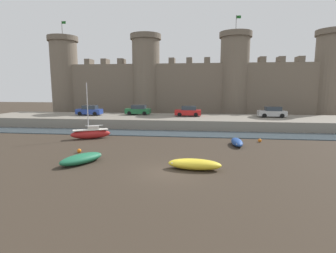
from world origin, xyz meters
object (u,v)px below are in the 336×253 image
at_px(rowboat_midflat_right, 237,142).
at_px(car_quay_east, 272,112).
at_px(mooring_buoy_off_centre, 260,140).
at_px(car_quay_west, 188,111).
at_px(car_quay_centre_east, 90,110).
at_px(rowboat_foreground_centre, 82,159).
at_px(mooring_buoy_near_channel, 79,151).
at_px(sailboat_foreground_right, 91,133).
at_px(car_quay_centre_west, 138,110).
at_px(rowboat_near_channel_right, 194,164).

height_order(rowboat_midflat_right, car_quay_east, car_quay_east).
bearing_deg(mooring_buoy_off_centre, car_quay_west, 125.10).
xyz_separation_m(mooring_buoy_off_centre, car_quay_east, (4.33, 12.16, 2.02)).
bearing_deg(car_quay_centre_east, mooring_buoy_off_centre, -25.18).
bearing_deg(rowboat_foreground_centre, rowboat_midflat_right, 31.68).
relative_size(mooring_buoy_near_channel, car_quay_centre_east, 0.09).
relative_size(rowboat_midflat_right, mooring_buoy_off_centre, 8.51).
height_order(sailboat_foreground_right, mooring_buoy_off_centre, sailboat_foreground_right).
bearing_deg(sailboat_foreground_right, car_quay_centre_west, 79.84).
height_order(rowboat_near_channel_right, sailboat_foreground_right, sailboat_foreground_right).
relative_size(mooring_buoy_off_centre, car_quay_east, 0.09).
bearing_deg(sailboat_foreground_right, car_quay_east, 27.95).
bearing_deg(rowboat_foreground_centre, car_quay_east, 47.88).
height_order(sailboat_foreground_right, car_quay_west, sailboat_foreground_right).
distance_m(rowboat_near_channel_right, mooring_buoy_off_centre, 12.66).
bearing_deg(car_quay_centre_east, sailboat_foreground_right, -66.06).
distance_m(rowboat_near_channel_right, car_quay_east, 25.45).
bearing_deg(car_quay_east, rowboat_near_channel_right, -116.33).
bearing_deg(sailboat_foreground_right, car_quay_centre_east, 113.94).
bearing_deg(rowboat_midflat_right, car_quay_centre_east, 148.04).
xyz_separation_m(rowboat_foreground_centre, car_quay_east, (20.20, 22.33, 1.81)).
relative_size(rowboat_midflat_right, car_quay_west, 0.81).
distance_m(rowboat_midflat_right, mooring_buoy_near_channel, 15.66).
bearing_deg(mooring_buoy_near_channel, car_quay_centre_east, 110.68).
relative_size(mooring_buoy_off_centre, car_quay_centre_west, 0.09).
xyz_separation_m(car_quay_west, car_quay_centre_east, (-16.14, -0.49, 0.00)).
relative_size(rowboat_near_channel_right, car_quay_centre_east, 0.98).
bearing_deg(rowboat_near_channel_right, mooring_buoy_near_channel, 161.08).
height_order(rowboat_near_channel_right, mooring_buoy_off_centre, rowboat_near_channel_right).
xyz_separation_m(mooring_buoy_near_channel, car_quay_west, (9.15, 18.99, 2.03)).
height_order(mooring_buoy_near_channel, car_quay_centre_west, car_quay_centre_west).
height_order(mooring_buoy_off_centre, mooring_buoy_near_channel, mooring_buoy_off_centre).
height_order(car_quay_centre_west, car_quay_west, same).
xyz_separation_m(mooring_buoy_off_centre, car_quay_west, (-8.47, 12.05, 2.02)).
height_order(rowboat_midflat_right, mooring_buoy_off_centre, rowboat_midflat_right).
bearing_deg(mooring_buoy_near_channel, car_quay_west, 64.26).
bearing_deg(car_quay_centre_east, car_quay_centre_west, 12.30).
relative_size(mooring_buoy_off_centre, car_quay_centre_east, 0.09).
height_order(car_quay_centre_east, car_quay_east, same).
bearing_deg(sailboat_foreground_right, car_quay_west, 48.95).
bearing_deg(rowboat_foreground_centre, car_quay_centre_west, 92.43).
xyz_separation_m(sailboat_foreground_right, mooring_buoy_off_centre, (19.30, 0.38, -0.46)).
relative_size(rowboat_near_channel_right, car_quay_west, 0.98).
relative_size(rowboat_midflat_right, mooring_buoy_near_channel, 8.71).
bearing_deg(car_quay_east, car_quay_centre_west, 177.02).
relative_size(mooring_buoy_near_channel, car_quay_west, 0.09).
relative_size(rowboat_midflat_right, car_quay_centre_west, 0.81).
height_order(rowboat_foreground_centre, rowboat_midflat_right, rowboat_foreground_centre).
distance_m(rowboat_midflat_right, car_quay_centre_west, 20.93).
height_order(mooring_buoy_off_centre, car_quay_centre_west, car_quay_centre_west).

